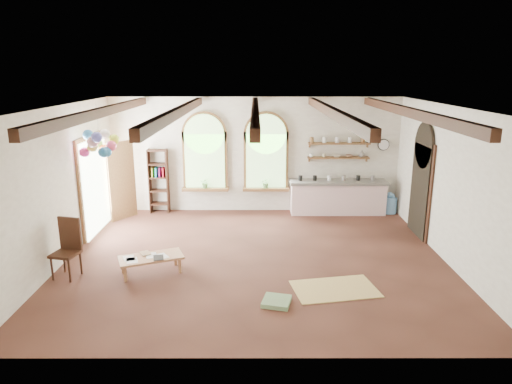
{
  "coord_description": "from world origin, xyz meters",
  "views": [
    {
      "loc": [
        0.0,
        -9.05,
        3.89
      ],
      "look_at": [
        0.02,
        0.6,
        1.31
      ],
      "focal_mm": 32.0,
      "sensor_mm": 36.0,
      "label": 1
    }
  ],
  "objects_px": {
    "kitchen_counter": "(338,197)",
    "balloon_cluster": "(99,144)",
    "side_chair": "(67,260)",
    "coffee_table": "(151,258)"
  },
  "relations": [
    {
      "from": "side_chair",
      "to": "balloon_cluster",
      "type": "xyz_separation_m",
      "value": [
        0.24,
        1.71,
        2.0
      ]
    },
    {
      "from": "kitchen_counter",
      "to": "balloon_cluster",
      "type": "bearing_deg",
      "value": -157.46
    },
    {
      "from": "kitchen_counter",
      "to": "balloon_cluster",
      "type": "xyz_separation_m",
      "value": [
        -5.71,
        -2.37,
        1.86
      ]
    },
    {
      "from": "kitchen_counter",
      "to": "side_chair",
      "type": "bearing_deg",
      "value": -145.57
    },
    {
      "from": "balloon_cluster",
      "to": "kitchen_counter",
      "type": "bearing_deg",
      "value": 22.54
    },
    {
      "from": "coffee_table",
      "to": "side_chair",
      "type": "distance_m",
      "value": 1.6
    },
    {
      "from": "side_chair",
      "to": "coffee_table",
      "type": "bearing_deg",
      "value": 5.7
    },
    {
      "from": "side_chair",
      "to": "balloon_cluster",
      "type": "distance_m",
      "value": 2.64
    },
    {
      "from": "kitchen_counter",
      "to": "coffee_table",
      "type": "distance_m",
      "value": 5.86
    },
    {
      "from": "kitchen_counter",
      "to": "coffee_table",
      "type": "xyz_separation_m",
      "value": [
        -4.35,
        -3.92,
        -0.17
      ]
    }
  ]
}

